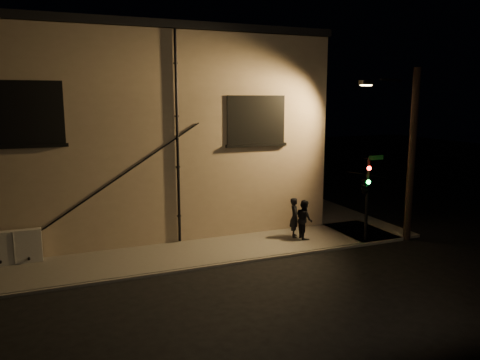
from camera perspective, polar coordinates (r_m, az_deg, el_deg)
name	(u,v)px	position (r m, az deg, el deg)	size (l,w,h in m)	color
ground	(249,262)	(17.32, 1.09, -9.95)	(90.00, 90.00, 0.00)	black
sidewalk	(235,226)	(21.61, -0.57, -5.68)	(21.00, 16.00, 0.12)	#56534E
building	(123,128)	(24.22, -14.10, 6.17)	(16.20, 12.23, 8.80)	tan
utility_cabinet	(14,247)	(18.43, -25.82, -7.39)	(1.82, 0.31, 1.20)	#B2AEA9
pedestrian_a	(295,217)	(19.80, 6.67, -4.55)	(0.61, 0.40, 1.67)	black
pedestrian_b	(304,219)	(19.64, 7.85, -4.76)	(0.79, 0.62, 1.63)	black
traffic_signal	(365,185)	(19.39, 15.04, -0.56)	(1.36, 2.06, 3.49)	black
streetlamp_pole	(409,150)	(20.39, 19.92, 3.41)	(2.02, 1.39, 7.10)	black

